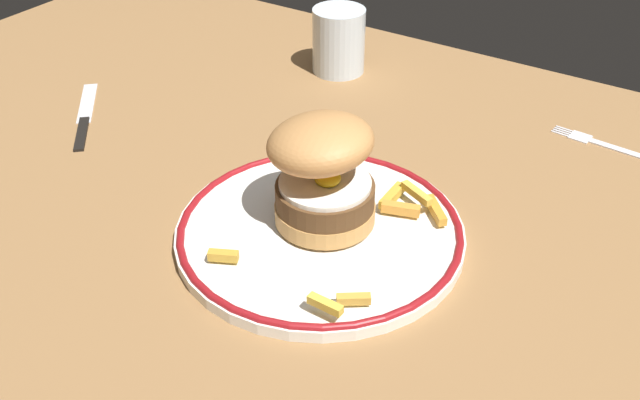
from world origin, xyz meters
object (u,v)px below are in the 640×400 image
Objects in this scene: dinner_plate at (320,231)px; burger at (325,171)px; knife at (83,120)px; fork at (607,145)px; water_glass at (339,44)px.

dinner_plate is 2.39× the size of burger.
burger reaches higher than knife.
fork is at bearing 27.57° from knife.
dinner_plate is 6.53cm from burger.
dinner_plate reaches higher than knife.
knife is at bearing 176.40° from burger.
burger is 0.83× the size of fork.
burger is at bearing -60.39° from water_glass.
knife reaches higher than fork.
fork is at bearing -0.53° from water_glass.
water_glass reaches higher than knife.
water_glass reaches higher than dinner_plate.
dinner_plate is 38.12cm from knife.
knife is at bearing -122.33° from water_glass.
dinner_plate reaches higher than fork.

